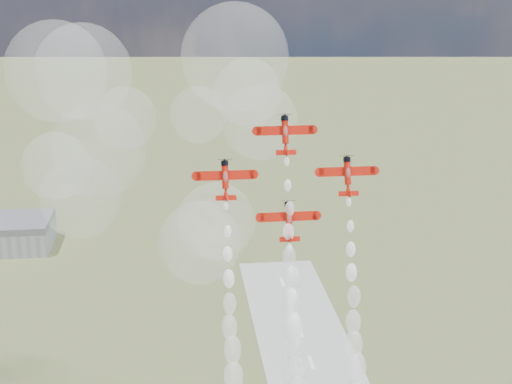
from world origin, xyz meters
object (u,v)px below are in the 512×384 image
object	(u,v)px
plane_slot	(289,220)
plane_right	(348,175)
plane_left	(225,179)
plane_lead	(285,134)

from	to	relation	value
plane_slot	plane_right	bearing A→B (deg)	13.48
plane_right	plane_left	bearing A→B (deg)	180.00
plane_left	plane_lead	bearing A→B (deg)	13.48
plane_lead	plane_left	xyz separation A→B (m)	(-11.90, -2.85, -7.83)
plane_right	plane_slot	distance (m)	14.53
plane_left	plane_right	world-z (taller)	same
plane_right	plane_slot	size ratio (longest dim) A/B	1.00
plane_lead	plane_left	size ratio (longest dim) A/B	1.00
plane_left	plane_right	xyz separation A→B (m)	(23.81, 0.00, 0.00)
plane_lead	plane_right	xyz separation A→B (m)	(11.90, -2.85, -7.83)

